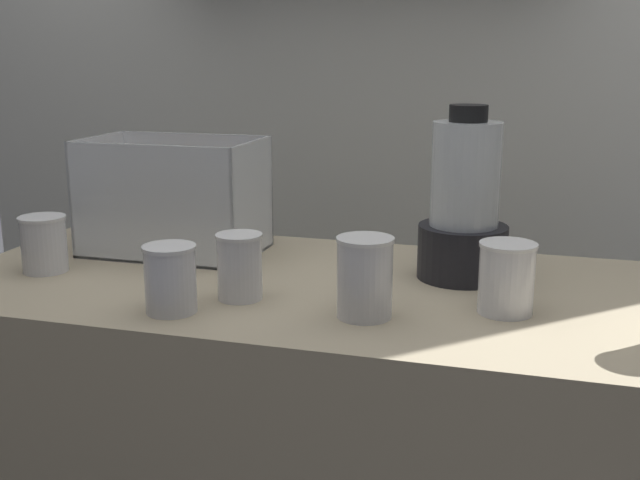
{
  "coord_description": "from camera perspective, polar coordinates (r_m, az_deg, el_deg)",
  "views": [
    {
      "loc": [
        0.37,
        -1.29,
        1.31
      ],
      "look_at": [
        0.0,
        0.0,
        0.98
      ],
      "focal_mm": 42.95,
      "sensor_mm": 36.0,
      "label": 1
    }
  ],
  "objects": [
    {
      "name": "back_wall_unit",
      "position": [
        2.09,
        5.86,
        12.55
      ],
      "size": [
        2.6,
        0.24,
        2.5
      ],
      "color": "silver",
      "rests_on": "ground_plane"
    },
    {
      "name": "carrot_display_bin",
      "position": [
        1.63,
        -10.87,
        1.69
      ],
      "size": [
        0.36,
        0.22,
        0.24
      ],
      "color": "white",
      "rests_on": "counter"
    },
    {
      "name": "blender_pitcher",
      "position": [
        1.43,
        10.69,
        2.23
      ],
      "size": [
        0.17,
        0.17,
        0.32
      ],
      "color": "black",
      "rests_on": "counter"
    },
    {
      "name": "juice_cup_beet_far_left",
      "position": [
        1.55,
        -19.87,
        -0.44
      ],
      "size": [
        0.09,
        0.09,
        0.11
      ],
      "color": "white",
      "rests_on": "counter"
    },
    {
      "name": "juice_cup_orange_left",
      "position": [
        1.26,
        -11.06,
        -3.19
      ],
      "size": [
        0.09,
        0.09,
        0.11
      ],
      "color": "white",
      "rests_on": "counter"
    },
    {
      "name": "juice_cup_carrot_middle",
      "position": [
        1.31,
        -6.0,
        -2.28
      ],
      "size": [
        0.08,
        0.08,
        0.11
      ],
      "color": "white",
      "rests_on": "counter"
    },
    {
      "name": "juice_cup_pomegranate_right",
      "position": [
        1.21,
        3.35,
        -3.04
      ],
      "size": [
        0.09,
        0.09,
        0.13
      ],
      "color": "white",
      "rests_on": "counter"
    },
    {
      "name": "juice_cup_carrot_far_right",
      "position": [
        1.27,
        13.71,
        -2.98
      ],
      "size": [
        0.09,
        0.09,
        0.12
      ],
      "color": "white",
      "rests_on": "counter"
    }
  ]
}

